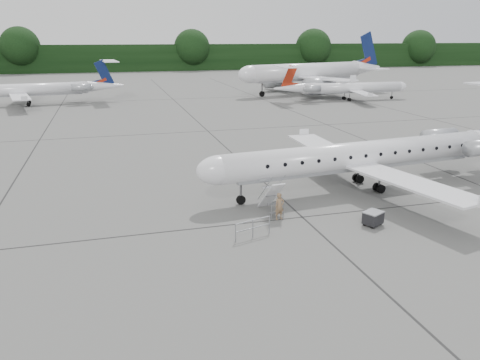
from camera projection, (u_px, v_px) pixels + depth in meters
name	position (u px, v px, depth m)	size (l,w,h in m)	color
ground	(379.00, 232.00, 25.98)	(320.00, 320.00, 0.00)	slate
treeline	(152.00, 58.00, 144.43)	(260.00, 4.00, 8.00)	black
main_regional_jet	(360.00, 142.00, 32.44)	(26.56, 19.12, 6.81)	white
airstair	(271.00, 196.00, 28.59)	(0.85, 2.08, 2.13)	white
passenger	(280.00, 206.00, 27.61)	(0.59, 0.39, 1.63)	#846648
safety_railing	(253.00, 229.00, 25.18)	(2.20, 0.08, 1.00)	gray
baggage_cart	(373.00, 218.00, 26.81)	(1.03, 0.84, 0.90)	black
bg_narrowbody	(306.00, 63.00, 87.08)	(31.08, 22.38, 11.16)	white
bg_regional_left	(20.00, 84.00, 72.30)	(25.69, 18.49, 6.74)	white
bg_regional_right	(352.00, 83.00, 78.52)	(22.45, 16.16, 5.89)	white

